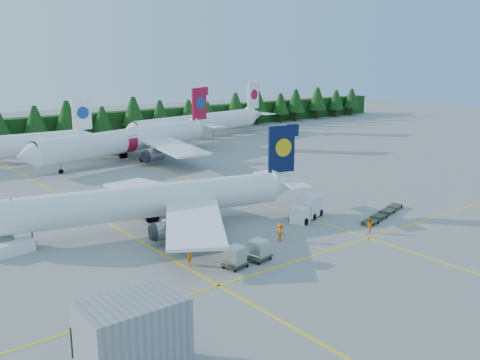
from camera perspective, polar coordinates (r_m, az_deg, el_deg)
ground at (r=59.39m, az=5.37°, el=-5.86°), size 320.00×320.00×0.00m
taxi_stripe_a at (r=68.33m, az=-15.13°, el=-3.73°), size 0.25×120.00×0.01m
taxi_stripe_b at (r=77.83m, az=-1.48°, el=-1.24°), size 0.25×120.00×0.01m
taxi_stripe_cross at (r=55.44m, az=9.65°, el=-7.39°), size 80.00×0.25×0.01m
treeline_hedge at (r=129.73m, az=-20.30°, el=5.05°), size 220.00×4.00×6.00m
terminal_building at (r=33.94m, az=-11.32°, el=-16.46°), size 6.00×4.00×5.20m
airliner_navy at (r=60.59m, az=-10.59°, el=-2.39°), size 37.18×30.26×10.96m
airliner_red at (r=101.55m, az=-12.39°, el=4.03°), size 43.16×35.10×12.75m
airliner_far_right at (r=125.02m, az=-4.91°, el=6.01°), size 43.57×12.10×12.79m
airstairs at (r=58.46m, az=-23.68°, el=-6.31°), size 4.92×6.67×4.19m
service_truck at (r=64.99m, az=7.11°, el=-3.04°), size 5.76×3.73×2.62m
dolly_train at (r=68.13m, az=15.03°, el=-3.42°), size 10.16×4.06×0.13m
uld_pair at (r=50.78m, az=0.79°, el=-7.74°), size 5.42×2.18×1.72m
crew_a at (r=50.95m, az=-5.42°, el=-8.13°), size 0.69×0.55×1.66m
crew_b at (r=61.28m, az=13.59°, el=-4.77°), size 1.02×1.01×1.66m
crew_c at (r=57.21m, az=4.34°, el=-5.58°), size 0.59×0.82×1.91m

